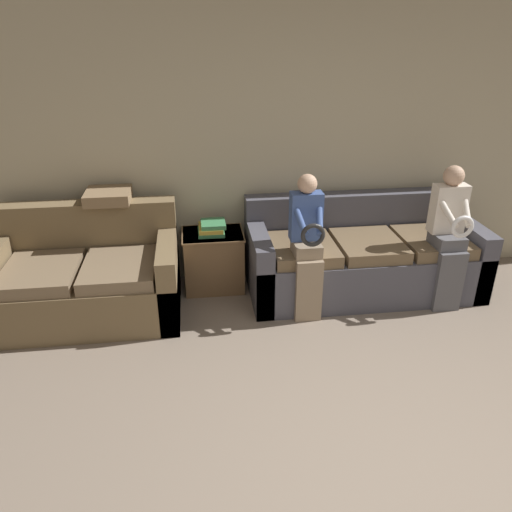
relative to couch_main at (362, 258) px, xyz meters
name	(u,v)px	position (x,y,z in m)	size (l,w,h in m)	color
wall_back	(313,148)	(-0.41, 0.49, 0.95)	(7.67, 0.06, 2.55)	#BCB293
couch_main	(362,258)	(0.00, 0.00, 0.00)	(2.17, 0.92, 0.87)	#4C4C56
couch_side	(86,279)	(-2.54, -0.11, 0.00)	(1.60, 0.97, 0.92)	brown
child_left_seated	(307,241)	(-0.64, -0.37, 0.37)	(0.27, 0.37, 1.25)	gray
child_right_seated	(449,232)	(0.64, -0.37, 0.38)	(0.30, 0.38, 1.28)	#56565B
side_shelf	(214,260)	(-1.41, 0.21, -0.03)	(0.58, 0.46, 0.57)	brown
book_stack	(212,228)	(-1.42, 0.21, 0.30)	(0.26, 0.27, 0.11)	#3D8451
throw_pillow	(108,196)	(-2.32, 0.22, 0.65)	(0.39, 0.39, 0.10)	#846B4C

